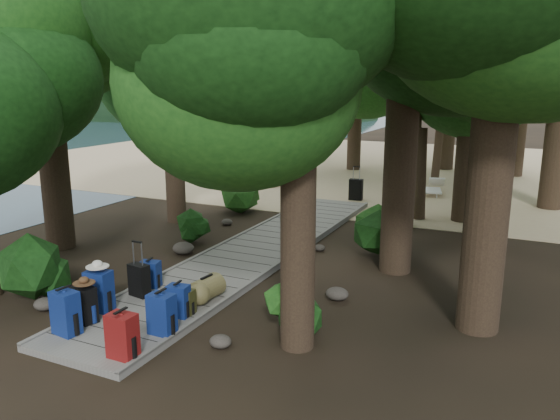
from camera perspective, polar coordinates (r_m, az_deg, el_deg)
The scene contains 47 objects.
ground at distance 12.45m, azimuth -4.56°, elevation -5.75°, with size 120.00×120.00×0.00m, color black.
sand_beach at distance 27.14m, azimuth 12.51°, elevation 4.37°, with size 40.00×22.00×0.02m, color tan.
water_bay at distance 51.88m, azimuth -21.94°, elevation 7.81°, with size 50.00×60.00×0.02m, color #253E4D.
distant_hill at distance 74.23m, azimuth -13.11°, elevation 9.76°, with size 32.00×16.00×12.00m, color black.
boardwalk at distance 13.26m, azimuth -2.41°, elevation -4.25°, with size 2.00×12.00×0.12m, color slate.
backpack_left_a at distance 9.42m, azimuth -21.51°, elevation -9.73°, with size 0.42×0.29×0.79m, color navy, non-canonical shape.
backpack_left_b at distance 9.76m, azimuth -19.70°, elevation -9.09°, with size 0.37×0.26×0.69m, color black, non-canonical shape.
backpack_left_c at distance 10.13m, azimuth -18.39°, elevation -7.81°, with size 0.43×0.31×0.80m, color navy, non-canonical shape.
backpack_left_d at distance 11.03m, azimuth -13.42°, elevation -6.39°, with size 0.37×0.27×0.57m, color navy, non-canonical shape.
backpack_right_a at distance 8.42m, azimuth -16.17°, elevation -12.28°, with size 0.41×0.29×0.74m, color maroon, non-canonical shape.
backpack_right_b at distance 9.00m, azimuth -12.26°, elevation -10.35°, with size 0.41×0.29×0.73m, color navy, non-canonical shape.
backpack_right_c at distance 9.58m, azimuth -10.58°, elevation -9.14°, with size 0.36×0.26×0.62m, color navy, non-canonical shape.
backpack_right_d at distance 9.70m, azimuth -9.88°, elevation -9.27°, with size 0.31×0.23×0.48m, color #373716, non-canonical shape.
duffel_right_khaki at distance 10.26m, azimuth -7.64°, elevation -8.11°, with size 0.42×0.63×0.42m, color olive, non-canonical shape.
suitcase_on_boardwalk at distance 10.62m, azimuth -14.50°, elevation -7.11°, with size 0.40×0.22×0.62m, color black, non-canonical shape.
lone_suitcase_on_sand at distance 19.23m, azimuth 7.94°, elevation 2.14°, with size 0.46×0.26×0.73m, color black, non-canonical shape.
hat_brown at distance 9.62m, azimuth -19.82°, elevation -6.90°, with size 0.36×0.36×0.11m, color #51351E, non-canonical shape.
hat_white at distance 9.98m, azimuth -18.56°, elevation -5.29°, with size 0.40×0.40×0.13m, color silver, non-canonical shape.
kayak at distance 21.96m, azimuth -0.05°, elevation 3.11°, with size 0.72×3.31×0.33m, color #B0380F.
sun_lounger at distance 20.62m, azimuth 15.70°, elevation 2.29°, with size 0.57×1.77×0.57m, color silver, non-canonical shape.
tree_right_a at distance 7.87m, azimuth 2.01°, elevation 11.49°, with size 4.56×4.56×7.60m, color black, non-canonical shape.
tree_right_b at distance 9.16m, azimuth 22.37°, elevation 18.14°, with size 5.57×5.57×9.95m, color black, non-canonical shape.
tree_right_c at distance 11.68m, azimuth 13.07°, elevation 17.07°, with size 5.65×5.65×9.78m, color black, non-canonical shape.
tree_right_e at distance 16.66m, azimuth 19.44°, elevation 13.05°, with size 4.67×4.67×8.40m, color black, non-canonical shape.
tree_left_b at distance 14.27m, azimuth -23.60°, elevation 15.82°, with size 5.50×5.50×9.90m, color black, non-canonical shape.
tree_left_c at distance 16.05m, azimuth -11.34°, elevation 13.03°, with size 4.66×4.66×8.11m, color black, non-canonical shape.
tree_back_a at distance 25.85m, azimuth 7.98°, elevation 14.24°, with size 5.26×5.26×9.11m, color black, non-canonical shape.
tree_back_b at distance 26.91m, azimuth 17.59°, elevation 15.31°, with size 5.94×5.94×10.60m, color black, non-canonical shape.
tree_back_c at distance 25.93m, azimuth 24.22°, elevation 13.62°, with size 5.25×5.25×9.45m, color black, non-canonical shape.
tree_back_d at distance 27.72m, azimuth 1.24°, elevation 12.33°, with size 4.33×4.33×7.22m, color black, non-canonical shape.
palm_right_a at distance 16.78m, azimuth 15.81°, elevation 12.85°, with size 4.78×4.78×8.15m, color #113F12, non-canonical shape.
palm_right_b at distance 20.96m, azimuth 23.00°, elevation 12.56°, with size 4.32×4.32×8.34m, color #113F12, non-canonical shape.
palm_right_c at distance 22.60m, azimuth 17.12°, elevation 11.45°, with size 4.48×4.48×7.13m, color #113F12, non-canonical shape.
palm_left_a at distance 19.90m, azimuth -5.35°, elevation 12.46°, with size 4.77×4.77×7.59m, color #113F12, non-canonical shape.
rock_left_a at distance 10.91m, azimuth -23.37°, elevation -9.01°, with size 0.41×0.37×0.22m, color #4C473F, non-canonical shape.
rock_left_b at distance 12.45m, azimuth -21.87°, elevation -6.24°, with size 0.35×0.31×0.19m, color #4C473F, non-canonical shape.
rock_left_c at distance 13.35m, azimuth -10.06°, elevation -3.94°, with size 0.53×0.48×0.29m, color #4C473F, non-canonical shape.
rock_left_d at distance 15.87m, azimuth -5.56°, elevation -1.25°, with size 0.32×0.29×0.18m, color #4C473F, non-canonical shape.
rock_right_a at distance 8.79m, azimuth -6.24°, elevation -13.49°, with size 0.36×0.32×0.20m, color #4C473F, non-canonical shape.
rock_right_b at distance 10.53m, azimuth 5.98°, elevation -8.70°, with size 0.44×0.39×0.24m, color #4C473F, non-canonical shape.
rock_right_c at distance 13.44m, azimuth 4.14°, elevation -3.95°, with size 0.28×0.25×0.16m, color #4C473F, non-canonical shape.
shrub_left_a at distance 11.45m, azimuth -24.21°, elevation -5.69°, with size 1.24×1.24×1.12m, color #194815, non-canonical shape.
shrub_left_b at distance 14.13m, azimuth -9.43°, elevation -1.92°, with size 0.88×0.88×0.79m, color #194815, non-canonical shape.
shrub_left_c at distance 17.53m, azimuth -4.46°, elevation 1.92°, with size 1.37×1.37×1.23m, color #194815, non-canonical shape.
shrub_right_a at distance 9.12m, azimuth 1.38°, elevation -10.00°, with size 0.98×0.98×0.88m, color #194815, non-canonical shape.
shrub_right_b at distance 13.14m, azimuth 10.15°, elevation -2.01°, with size 1.41×1.41×1.27m, color #194815, non-canonical shape.
shrub_right_c at distance 16.19m, azimuth 11.87°, elevation -0.11°, with size 0.86×0.86×0.77m, color #194815, non-canonical shape.
Camera 1 is at (5.91, -10.19, 4.04)m, focal length 35.00 mm.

